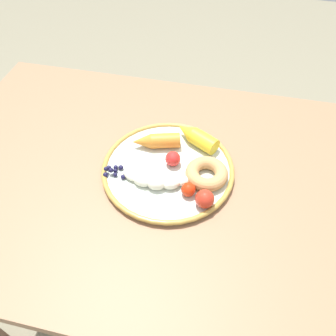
# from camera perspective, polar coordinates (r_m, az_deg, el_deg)

# --- Properties ---
(ground_plane) EXTENTS (6.00, 6.00, 0.00)m
(ground_plane) POSITION_cam_1_polar(r_m,az_deg,el_deg) (1.46, -1.70, -20.26)
(ground_plane) COLOR #7A745C
(dining_table) EXTENTS (1.10, 0.75, 0.75)m
(dining_table) POSITION_cam_1_polar(r_m,az_deg,el_deg) (0.88, -2.64, -5.19)
(dining_table) COLOR #8E6648
(dining_table) RESTS_ON ground_plane
(plate) EXTENTS (0.31, 0.31, 0.02)m
(plate) POSITION_cam_1_polar(r_m,az_deg,el_deg) (0.80, -0.00, -0.13)
(plate) COLOR silver
(plate) RESTS_ON dining_table
(banana) EXTENTS (0.17, 0.06, 0.03)m
(banana) POSITION_cam_1_polar(r_m,az_deg,el_deg) (0.76, -1.95, -2.31)
(banana) COLOR beige
(banana) RESTS_ON plate
(carrot_orange) EXTENTS (0.12, 0.07, 0.04)m
(carrot_orange) POSITION_cam_1_polar(r_m,az_deg,el_deg) (0.84, -2.06, 4.55)
(carrot_orange) COLOR orange
(carrot_orange) RESTS_ON plate
(carrot_yellow) EXTENTS (0.12, 0.09, 0.04)m
(carrot_yellow) POSITION_cam_1_polar(r_m,az_deg,el_deg) (0.85, 4.81, 5.23)
(carrot_yellow) COLOR yellow
(carrot_yellow) RESTS_ON plate
(donut) EXTENTS (0.13, 0.13, 0.03)m
(donut) POSITION_cam_1_polar(r_m,az_deg,el_deg) (0.77, 6.53, -0.93)
(donut) COLOR tan
(donut) RESTS_ON plate
(blueberry_pile) EXTENTS (0.05, 0.04, 0.02)m
(blueberry_pile) POSITION_cam_1_polar(r_m,az_deg,el_deg) (0.79, -9.14, -0.49)
(blueberry_pile) COLOR #191638
(blueberry_pile) RESTS_ON plate
(tomato_near) EXTENTS (0.04, 0.04, 0.04)m
(tomato_near) POSITION_cam_1_polar(r_m,az_deg,el_deg) (0.80, 0.83, 1.56)
(tomato_near) COLOR red
(tomato_near) RESTS_ON plate
(tomato_mid) EXTENTS (0.03, 0.03, 0.03)m
(tomato_mid) POSITION_cam_1_polar(r_m,az_deg,el_deg) (0.74, 3.45, -3.63)
(tomato_mid) COLOR red
(tomato_mid) RESTS_ON plate
(tomato_far) EXTENTS (0.04, 0.04, 0.04)m
(tomato_far) POSITION_cam_1_polar(r_m,az_deg,el_deg) (0.72, 6.19, -5.19)
(tomato_far) COLOR red
(tomato_far) RESTS_ON plate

